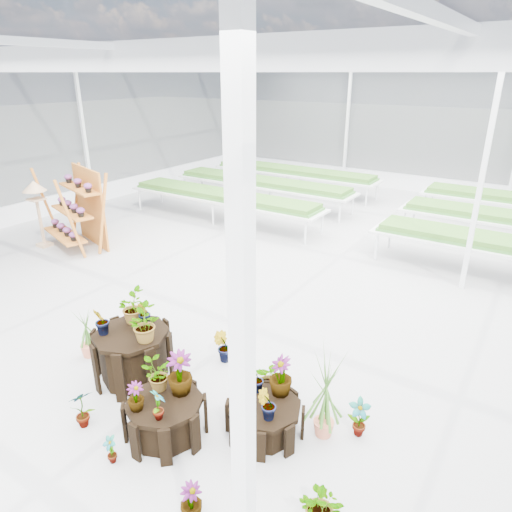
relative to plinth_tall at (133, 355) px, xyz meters
The scene contains 10 objects.
ground_plane 1.96m from the plinth_tall, 76.40° to the left, with size 24.00×24.00×0.00m, color gray.
greenhouse_shell 2.68m from the plinth_tall, 76.40° to the left, with size 18.00×24.00×4.50m, color white, non-canonical shape.
steel_frame 2.68m from the plinth_tall, 76.40° to the left, with size 18.00×24.00×4.50m, color silver, non-canonical shape.
nursery_benches 9.08m from the plinth_tall, 87.15° to the left, with size 16.00×7.00×0.84m, color silver, non-canonical shape.
plinth_tall is the anchor object (origin of this frame).
plinth_mid 1.35m from the plinth_tall, 26.57° to the right, with size 0.98×0.98×0.52m, color black.
plinth_low 2.21m from the plinth_tall, ahead, with size 0.94×0.94×0.42m, color black.
shelf_rack 6.17m from the plinth_tall, 150.42° to the left, with size 1.89×1.00×2.00m, color #AA5F1F, non-canonical shape.
bird_table 6.64m from the plinth_tall, 157.31° to the left, with size 0.41×0.41×1.72m, color tan, non-canonical shape.
nursery_plants 1.23m from the plinth_tall, ahead, with size 4.83×2.65×1.34m.
Camera 1 is at (4.11, -5.57, 4.20)m, focal length 32.00 mm.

